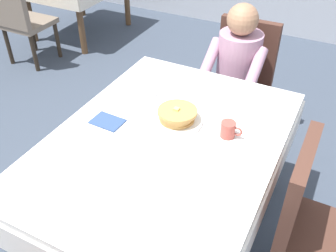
{
  "coord_description": "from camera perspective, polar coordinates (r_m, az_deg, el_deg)",
  "views": [
    {
      "loc": [
        0.69,
        -1.32,
        1.95
      ],
      "look_at": [
        -0.01,
        0.05,
        0.79
      ],
      "focal_mm": 40.5,
      "sensor_mm": 36.0,
      "label": 1
    }
  ],
  "objects": [
    {
      "name": "plate_breakfast",
      "position": [
        2.03,
        1.25,
        0.75
      ],
      "size": [
        0.28,
        0.28,
        0.02
      ],
      "primitive_type": "cylinder",
      "color": "white",
      "rests_on": "dining_table_main"
    },
    {
      "name": "cup_coffee",
      "position": [
        1.94,
        9.07,
        -0.53
      ],
      "size": [
        0.11,
        0.08,
        0.08
      ],
      "color": "#B24C42",
      "rests_on": "dining_table_main"
    },
    {
      "name": "spoon_near_edge",
      "position": [
        1.81,
        -3.87,
        -4.76
      ],
      "size": [
        0.15,
        0.01,
        0.0
      ],
      "primitive_type": "cube",
      "rotation": [
        0.0,
        0.0,
        0.01
      ],
      "color": "silver",
      "rests_on": "dining_table_main"
    },
    {
      "name": "knife_right_of_plate",
      "position": [
        1.96,
        5.99,
        -1.2
      ],
      "size": [
        0.02,
        0.2,
        0.0
      ],
      "primitive_type": "cube",
      "rotation": [
        0.0,
        0.0,
        1.54
      ],
      "color": "silver",
      "rests_on": "dining_table_main"
    },
    {
      "name": "ground_plane",
      "position": [
        2.45,
        -0.39,
        -15.5
      ],
      "size": [
        14.0,
        14.0,
        0.0
      ],
      "primitive_type": "plane",
      "color": "#3D4756"
    },
    {
      "name": "diner_person",
      "position": [
        2.74,
        10.22,
        8.62
      ],
      "size": [
        0.4,
        0.43,
        1.12
      ],
      "rotation": [
        0.0,
        0.0,
        3.14
      ],
      "color": "#B2849E",
      "rests_on": "ground"
    },
    {
      "name": "chair_diner",
      "position": [
        2.94,
        10.91,
        7.52
      ],
      "size": [
        0.44,
        0.45,
        0.93
      ],
      "rotation": [
        0.0,
        0.0,
        3.14
      ],
      "color": "#4C2D23",
      "rests_on": "ground"
    },
    {
      "name": "fork_left_of_plate",
      "position": [
        2.09,
        -3.68,
        1.74
      ],
      "size": [
        0.03,
        0.18,
        0.0
      ],
      "primitive_type": "cube",
      "rotation": [
        0.0,
        0.0,
        1.5
      ],
      "color": "silver",
      "rests_on": "dining_table_main"
    },
    {
      "name": "background_chair_empty",
      "position": [
        4.24,
        -21.48,
        15.09
      ],
      "size": [
        0.44,
        0.45,
        0.93
      ],
      "color": "#7A6B5B",
      "rests_on": "ground"
    },
    {
      "name": "dining_table_main",
      "position": [
        1.98,
        -0.46,
        -3.99
      ],
      "size": [
        1.12,
        1.52,
        0.74
      ],
      "color": "white",
      "rests_on": "ground"
    },
    {
      "name": "chair_right_side",
      "position": [
        1.94,
        20.78,
        -13.29
      ],
      "size": [
        0.45,
        0.44,
        0.93
      ],
      "rotation": [
        0.0,
        0.0,
        -1.57
      ],
      "color": "#4C2D23",
      "rests_on": "ground"
    },
    {
      "name": "syrup_pitcher",
      "position": [
        2.24,
        -2.51,
        5.49
      ],
      "size": [
        0.08,
        0.08,
        0.07
      ],
      "color": "silver",
      "rests_on": "dining_table_main"
    },
    {
      "name": "breakfast_stack",
      "position": [
        2.0,
        1.32,
        1.72
      ],
      "size": [
        0.21,
        0.21,
        0.08
      ],
      "color": "tan",
      "rests_on": "plate_breakfast"
    },
    {
      "name": "napkin_folded",
      "position": [
        2.06,
        -9.1,
        0.68
      ],
      "size": [
        0.17,
        0.13,
        0.01
      ],
      "primitive_type": "cube",
      "rotation": [
        0.0,
        0.0,
        -0.04
      ],
      "color": "#334C7F",
      "rests_on": "dining_table_main"
    }
  ]
}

